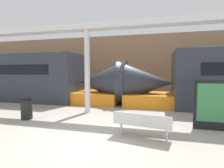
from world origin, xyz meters
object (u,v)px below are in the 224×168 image
Objects in this scene: bench_near at (142,123)px; support_column_near at (87,72)px; trash_bin at (27,109)px; poster_board at (215,105)px.

support_column_near is (-2.83, 2.66, 1.49)m from bench_near.
poster_board is (7.08, 0.41, 0.43)m from trash_bin.
bench_near is 1.04× the size of poster_board.
trash_bin reaches higher than bench_near.
bench_near is at bearing -10.80° from trash_bin.
trash_bin is 0.22× the size of support_column_near.
trash_bin is at bearing 179.30° from bench_near.
support_column_near is (1.98, 1.74, 1.53)m from trash_bin.
trash_bin is at bearing -176.68° from poster_board.
support_column_near reaches higher than poster_board.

